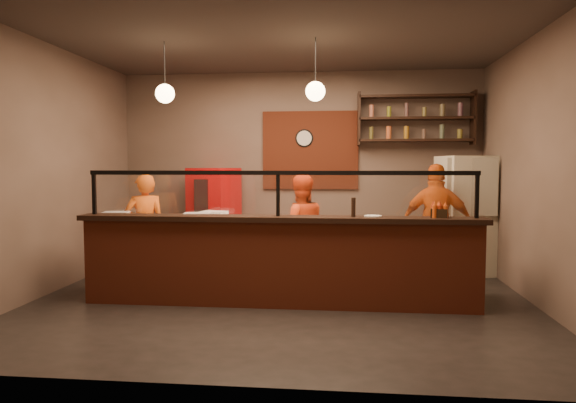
# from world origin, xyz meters

# --- Properties ---
(floor) EXTENTS (6.00, 6.00, 0.00)m
(floor) POSITION_xyz_m (0.00, 0.00, 0.00)
(floor) COLOR black
(floor) RESTS_ON ground
(ceiling) EXTENTS (6.00, 6.00, 0.00)m
(ceiling) POSITION_xyz_m (0.00, 0.00, 3.20)
(ceiling) COLOR #3C332E
(ceiling) RESTS_ON wall_back
(wall_back) EXTENTS (6.00, 0.00, 6.00)m
(wall_back) POSITION_xyz_m (0.00, 2.50, 1.60)
(wall_back) COLOR #6C584F
(wall_back) RESTS_ON floor
(wall_left) EXTENTS (0.00, 5.00, 5.00)m
(wall_left) POSITION_xyz_m (-3.00, 0.00, 1.60)
(wall_left) COLOR #6C584F
(wall_left) RESTS_ON floor
(wall_right) EXTENTS (0.00, 5.00, 5.00)m
(wall_right) POSITION_xyz_m (3.00, 0.00, 1.60)
(wall_right) COLOR #6C584F
(wall_right) RESTS_ON floor
(wall_front) EXTENTS (6.00, 0.00, 6.00)m
(wall_front) POSITION_xyz_m (0.00, -2.50, 1.60)
(wall_front) COLOR #6C584F
(wall_front) RESTS_ON floor
(brick_patch) EXTENTS (1.60, 0.04, 1.30)m
(brick_patch) POSITION_xyz_m (0.20, 2.47, 1.90)
(brick_patch) COLOR maroon
(brick_patch) RESTS_ON wall_back
(service_counter) EXTENTS (4.60, 0.25, 1.00)m
(service_counter) POSITION_xyz_m (0.00, -0.30, 0.50)
(service_counter) COLOR maroon
(service_counter) RESTS_ON floor
(counter_ledge) EXTENTS (4.70, 0.37, 0.06)m
(counter_ledge) POSITION_xyz_m (0.00, -0.30, 1.03)
(counter_ledge) COLOR black
(counter_ledge) RESTS_ON service_counter
(worktop_cabinet) EXTENTS (4.60, 0.75, 0.85)m
(worktop_cabinet) POSITION_xyz_m (0.00, 0.20, 0.42)
(worktop_cabinet) COLOR gray
(worktop_cabinet) RESTS_ON floor
(worktop) EXTENTS (4.60, 0.75, 0.05)m
(worktop) POSITION_xyz_m (0.00, 0.20, 0.88)
(worktop) COLOR silver
(worktop) RESTS_ON worktop_cabinet
(sneeze_guard) EXTENTS (4.50, 0.05, 0.52)m
(sneeze_guard) POSITION_xyz_m (0.00, -0.30, 1.37)
(sneeze_guard) COLOR white
(sneeze_guard) RESTS_ON counter_ledge
(wall_shelving) EXTENTS (1.84, 0.28, 0.85)m
(wall_shelving) POSITION_xyz_m (1.90, 2.32, 2.40)
(wall_shelving) COLOR black
(wall_shelving) RESTS_ON wall_back
(wall_clock) EXTENTS (0.30, 0.04, 0.30)m
(wall_clock) POSITION_xyz_m (0.10, 2.46, 2.10)
(wall_clock) COLOR black
(wall_clock) RESTS_ON wall_back
(pendant_left) EXTENTS (0.24, 0.24, 0.77)m
(pendant_left) POSITION_xyz_m (-1.50, 0.20, 2.55)
(pendant_left) COLOR black
(pendant_left) RESTS_ON ceiling
(pendant_right) EXTENTS (0.24, 0.24, 0.77)m
(pendant_right) POSITION_xyz_m (0.40, 0.20, 2.55)
(pendant_right) COLOR black
(pendant_right) RESTS_ON ceiling
(cook_left) EXTENTS (0.66, 0.56, 1.53)m
(cook_left) POSITION_xyz_m (-2.05, 0.85, 0.76)
(cook_left) COLOR orange
(cook_left) RESTS_ON floor
(cook_mid) EXTENTS (0.86, 0.74, 1.52)m
(cook_mid) POSITION_xyz_m (0.16, 0.90, 0.76)
(cook_mid) COLOR red
(cook_mid) RESTS_ON floor
(cook_right) EXTENTS (1.03, 0.55, 1.67)m
(cook_right) POSITION_xyz_m (2.05, 1.13, 0.83)
(cook_right) COLOR #CE5413
(cook_right) RESTS_ON floor
(fridge) EXTENTS (0.89, 0.85, 1.79)m
(fridge) POSITION_xyz_m (2.60, 1.81, 0.89)
(fridge) COLOR beige
(fridge) RESTS_ON floor
(red_cooler) EXTENTS (0.86, 0.83, 1.60)m
(red_cooler) POSITION_xyz_m (-1.38, 2.15, 0.80)
(red_cooler) COLOR red
(red_cooler) RESTS_ON floor
(pizza_dough) EXTENTS (0.56, 0.56, 0.01)m
(pizza_dough) POSITION_xyz_m (0.07, 0.33, 0.91)
(pizza_dough) COLOR #F1E3CC
(pizza_dough) RESTS_ON worktop
(prep_tub_a) EXTENTS (0.34, 0.29, 0.15)m
(prep_tub_a) POSITION_xyz_m (-2.15, 0.13, 0.98)
(prep_tub_a) COLOR silver
(prep_tub_a) RESTS_ON worktop
(prep_tub_b) EXTENTS (0.35, 0.30, 0.15)m
(prep_tub_b) POSITION_xyz_m (-0.92, 0.33, 0.98)
(prep_tub_b) COLOR white
(prep_tub_b) RESTS_ON worktop
(prep_tub_c) EXTENTS (0.37, 0.32, 0.16)m
(prep_tub_c) POSITION_xyz_m (-1.03, -0.04, 0.98)
(prep_tub_c) COLOR silver
(prep_tub_c) RESTS_ON worktop
(rolling_pin) EXTENTS (0.39, 0.18, 0.07)m
(rolling_pin) POSITION_xyz_m (-1.84, 0.13, 0.93)
(rolling_pin) COLOR yellow
(rolling_pin) RESTS_ON worktop
(condiment_caddy) EXTENTS (0.21, 0.18, 0.10)m
(condiment_caddy) POSITION_xyz_m (1.82, -0.26, 1.11)
(condiment_caddy) COLOR black
(condiment_caddy) RESTS_ON counter_ledge
(pepper_mill) EXTENTS (0.06, 0.06, 0.22)m
(pepper_mill) POSITION_xyz_m (0.86, -0.28, 1.17)
(pepper_mill) COLOR black
(pepper_mill) RESTS_ON counter_ledge
(small_plate) EXTENTS (0.21, 0.21, 0.01)m
(small_plate) POSITION_xyz_m (1.09, -0.25, 1.07)
(small_plate) COLOR silver
(small_plate) RESTS_ON counter_ledge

